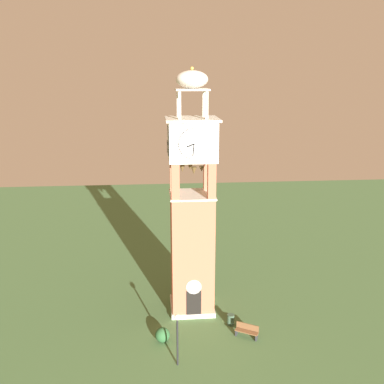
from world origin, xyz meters
TOP-DOWN VIEW (x-y plane):
  - ground at (0.00, 0.00)m, footprint 80.00×80.00m
  - clock_tower at (-0.00, -0.00)m, footprint 3.67×3.67m
  - park_bench at (3.42, -4.23)m, footprint 1.60×1.19m
  - lamp_post at (-1.48, -6.83)m, footprint 0.36×0.36m
  - trash_bin at (2.58, -2.60)m, footprint 0.52×0.52m
  - shrub_near_entry at (-2.36, -4.26)m, footprint 0.98×0.98m

SIDE VIEW (x-z plane):
  - ground at x=0.00m, z-range 0.00..0.00m
  - trash_bin at x=2.58m, z-range 0.00..0.80m
  - park_bench at x=3.42m, z-range 0.01..0.96m
  - shrub_near_entry at x=-2.36m, z-range 0.00..1.00m
  - lamp_post at x=-1.48m, z-range 0.71..4.21m
  - clock_tower at x=0.00m, z-range -1.59..16.42m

